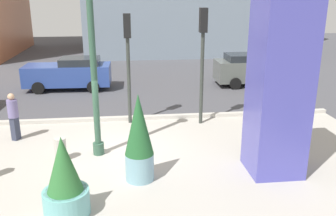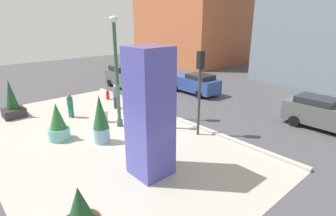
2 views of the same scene
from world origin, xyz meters
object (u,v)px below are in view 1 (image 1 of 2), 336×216
(art_pillar_blue, at_px, (279,87))
(pedestrian_crossing, at_px, (13,114))
(traffic_light_corner, at_px, (128,51))
(potted_plant_near_right, at_px, (139,138))
(car_intersection, at_px, (254,69))
(lamp_post, at_px, (93,63))
(traffic_light_far_side, at_px, (203,47))
(potted_plant_mid_plaza, at_px, (65,182))
(concrete_bollard, at_px, (61,149))
(car_far_lane, at_px, (69,73))

(art_pillar_blue, bearing_deg, pedestrian_crossing, 157.91)
(art_pillar_blue, bearing_deg, traffic_light_corner, 131.24)
(potted_plant_near_right, relative_size, car_intersection, 0.56)
(art_pillar_blue, height_order, pedestrian_crossing, art_pillar_blue)
(lamp_post, bearing_deg, traffic_light_corner, 70.03)
(traffic_light_corner, relative_size, pedestrian_crossing, 2.50)
(potted_plant_near_right, bearing_deg, traffic_light_far_side, 59.10)
(traffic_light_far_side, relative_size, pedestrian_crossing, 2.62)
(potted_plant_near_right, bearing_deg, pedestrian_crossing, 141.36)
(potted_plant_mid_plaza, relative_size, traffic_light_far_side, 0.44)
(art_pillar_blue, relative_size, car_intersection, 1.14)
(potted_plant_mid_plaza, height_order, car_intersection, potted_plant_mid_plaza)
(potted_plant_near_right, xyz_separation_m, car_intersection, (6.93, 10.42, -0.35))
(concrete_bollard, height_order, traffic_light_far_side, traffic_light_far_side)
(traffic_light_corner, height_order, car_far_lane, traffic_light_corner)
(car_far_lane, height_order, pedestrian_crossing, pedestrian_crossing)
(potted_plant_mid_plaza, relative_size, concrete_bollard, 2.67)
(potted_plant_near_right, height_order, concrete_bollard, potted_plant_near_right)
(car_far_lane, bearing_deg, concrete_bollard, -84.08)
(lamp_post, distance_m, pedestrian_crossing, 4.00)
(potted_plant_mid_plaza, height_order, concrete_bollard, potted_plant_mid_plaza)
(potted_plant_mid_plaza, bearing_deg, potted_plant_near_right, 40.00)
(lamp_post, distance_m, car_intersection, 12.05)
(pedestrian_crossing, bearing_deg, car_intersection, 31.81)
(traffic_light_corner, bearing_deg, potted_plant_mid_plaza, -104.20)
(concrete_bollard, relative_size, traffic_light_corner, 0.17)
(traffic_light_far_side, bearing_deg, traffic_light_corner, 171.98)
(traffic_light_far_side, bearing_deg, art_pillar_blue, -73.38)
(car_far_lane, relative_size, pedestrian_crossing, 2.66)
(art_pillar_blue, xyz_separation_m, traffic_light_corner, (-4.13, 4.71, 0.36))
(lamp_post, xyz_separation_m, art_pillar_blue, (5.20, -1.75, -0.45))
(concrete_bollard, height_order, car_intersection, car_intersection)
(traffic_light_corner, bearing_deg, car_intersection, 38.20)
(potted_plant_mid_plaza, xyz_separation_m, traffic_light_far_side, (4.44, 5.92, 2.20))
(pedestrian_crossing, bearing_deg, traffic_light_far_side, 7.88)
(concrete_bollard, relative_size, car_intersection, 0.17)
(car_intersection, relative_size, pedestrian_crossing, 2.61)
(traffic_light_corner, distance_m, car_intersection, 9.30)
(traffic_light_far_side, distance_m, car_far_lane, 8.91)
(traffic_light_corner, distance_m, car_far_lane, 6.93)
(traffic_light_far_side, bearing_deg, car_intersection, 54.48)
(car_intersection, bearing_deg, traffic_light_far_side, -125.52)
(potted_plant_near_right, distance_m, traffic_light_corner, 5.10)
(traffic_light_far_side, distance_m, car_intersection, 7.70)
(car_intersection, xyz_separation_m, pedestrian_crossing, (-11.25, -6.98, 0.06))
(concrete_bollard, xyz_separation_m, traffic_light_corner, (2.22, 3.29, 2.57))
(potted_plant_near_right, xyz_separation_m, traffic_light_corner, (-0.20, 4.81, 1.68))
(art_pillar_blue, height_order, traffic_light_far_side, art_pillar_blue)
(potted_plant_mid_plaza, distance_m, pedestrian_crossing, 5.56)
(lamp_post, bearing_deg, potted_plant_mid_plaza, -98.88)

